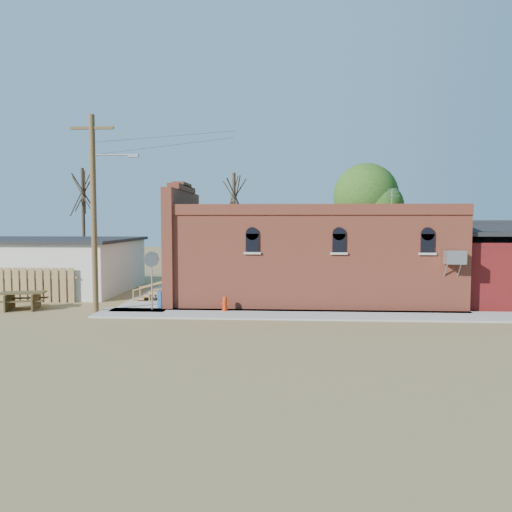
# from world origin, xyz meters

# --- Properties ---
(ground) EXTENTS (120.00, 120.00, 0.00)m
(ground) POSITION_xyz_m (0.00, 0.00, 0.00)
(ground) COLOR olive
(ground) RESTS_ON ground
(sidewalk_south) EXTENTS (19.00, 2.20, 0.08)m
(sidewalk_south) POSITION_xyz_m (1.50, 0.90, 0.04)
(sidewalk_south) COLOR #9E9991
(sidewalk_south) RESTS_ON ground
(sidewalk_west) EXTENTS (2.60, 10.00, 0.08)m
(sidewalk_west) POSITION_xyz_m (-6.30, 6.00, 0.04)
(sidewalk_west) COLOR #9E9991
(sidewalk_west) RESTS_ON ground
(brick_bar) EXTENTS (16.40, 7.97, 6.30)m
(brick_bar) POSITION_xyz_m (1.64, 5.49, 2.34)
(brick_bar) COLOR #BE533A
(brick_bar) RESTS_ON ground
(red_shed) EXTENTS (5.40, 6.40, 4.30)m
(red_shed) POSITION_xyz_m (11.50, 5.50, 2.27)
(red_shed) COLOR #5B140F
(red_shed) RESTS_ON ground
(wood_fence) EXTENTS (5.20, 0.10, 1.80)m
(wood_fence) POSITION_xyz_m (-12.80, 3.80, 0.90)
(wood_fence) COLOR olive
(wood_fence) RESTS_ON ground
(utility_pole) EXTENTS (3.12, 0.26, 9.00)m
(utility_pole) POSITION_xyz_m (-8.14, 1.20, 4.77)
(utility_pole) COLOR #4C371E
(utility_pole) RESTS_ON ground
(tree_bare_near) EXTENTS (2.80, 2.80, 7.65)m
(tree_bare_near) POSITION_xyz_m (-3.00, 13.00, 5.96)
(tree_bare_near) COLOR #423325
(tree_bare_near) RESTS_ON ground
(tree_bare_far) EXTENTS (2.80, 2.80, 8.16)m
(tree_bare_far) POSITION_xyz_m (-14.00, 14.00, 6.36)
(tree_bare_far) COLOR #423325
(tree_bare_far) RESTS_ON ground
(tree_leafy) EXTENTS (4.40, 4.40, 8.15)m
(tree_leafy) POSITION_xyz_m (6.00, 13.50, 5.93)
(tree_leafy) COLOR #423325
(tree_leafy) RESTS_ON ground
(fire_hydrant) EXTENTS (0.37, 0.35, 0.67)m
(fire_hydrant) POSITION_xyz_m (-2.24, 1.51, 0.41)
(fire_hydrant) COLOR red
(fire_hydrant) RESTS_ON sidewalk_south
(stop_sign) EXTENTS (0.64, 0.49, 2.74)m
(stop_sign) POSITION_xyz_m (-5.67, 1.61, 2.18)
(stop_sign) COLOR #929298
(stop_sign) RESTS_ON sidewalk_south
(trash_barrel) EXTENTS (0.61, 0.61, 0.81)m
(trash_barrel) POSITION_xyz_m (-5.30, 2.21, 0.49)
(trash_barrel) COLOR navy
(trash_barrel) RESTS_ON sidewalk_west
(picnic_table) EXTENTS (2.31, 1.93, 0.84)m
(picnic_table) POSITION_xyz_m (-11.95, 1.71, 0.55)
(picnic_table) COLOR #4C3B1E
(picnic_table) RESTS_ON ground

